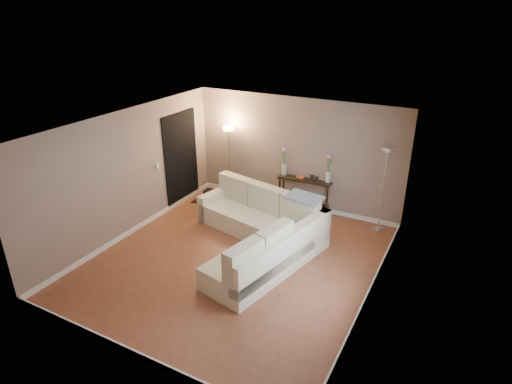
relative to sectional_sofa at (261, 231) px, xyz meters
The scene contains 23 objects.
floor 0.78m from the sectional_sofa, 106.49° to the right, with size 5.00×5.50×0.01m, color brown.
ceiling 2.34m from the sectional_sofa, 106.49° to the right, with size 5.00×5.50×0.01m, color white.
wall_back 2.31m from the sectional_sofa, 95.26° to the left, with size 5.00×0.02×2.60m, color gray.
wall_front 3.55m from the sectional_sofa, 93.25° to the right, with size 5.00×0.02×2.60m, color gray.
wall_left 2.93m from the sectional_sofa, 166.38° to the right, with size 0.02×5.50×2.60m, color gray.
wall_right 2.58m from the sectional_sofa, 15.79° to the right, with size 0.02×5.50×2.60m, color gray.
baseboard_back 2.11m from the sectional_sofa, 95.32° to the left, with size 5.00×0.03×0.10m, color white.
baseboard_front 3.41m from the sectional_sofa, 93.27° to the right, with size 5.00×0.03×0.10m, color white.
baseboard_left 2.78m from the sectional_sofa, 166.26° to the right, with size 0.03×5.50×0.10m, color white.
baseboard_right 2.40m from the sectional_sofa, 15.95° to the right, with size 0.03×5.50×0.10m, color white.
doorway 2.96m from the sectional_sofa, 158.65° to the left, with size 0.02×1.20×2.20m, color black.
switch_plate 2.81m from the sectional_sofa, behind, with size 0.02×0.08×0.12m, color white.
sectional_sofa is the anchor object (origin of this frame).
throw_blanket 1.06m from the sectional_sofa, 42.20° to the left, with size 0.71×0.41×0.05m, color gray.
console_table 2.00m from the sectional_sofa, 89.19° to the left, with size 1.27×0.38×0.77m.
leaning_mirror 2.30m from the sectional_sofa, 87.32° to the left, with size 0.89×0.08×0.70m.
table_decor 2.02m from the sectional_sofa, 86.94° to the left, with size 0.53×0.12×0.13m.
flower_vase_left 2.14m from the sectional_sofa, 102.10° to the left, with size 0.14×0.12×0.66m.
flower_vase_right 2.23m from the sectional_sofa, 72.46° to the left, with size 0.14×0.12×0.66m.
floor_lamp_lit 2.74m from the sectional_sofa, 134.85° to the left, with size 0.26×0.26×1.79m.
floor_lamp_unlit 2.79m from the sectional_sofa, 44.00° to the left, with size 0.27×0.27×1.86m.
charcoal_rug 2.45m from the sectional_sofa, 141.97° to the left, with size 1.17×0.87×0.02m, color black.
black_bag 2.53m from the sectional_sofa, 146.50° to the left, with size 0.33×0.23×0.21m, color black.
Camera 1 is at (3.56, -5.91, 4.46)m, focal length 30.00 mm.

